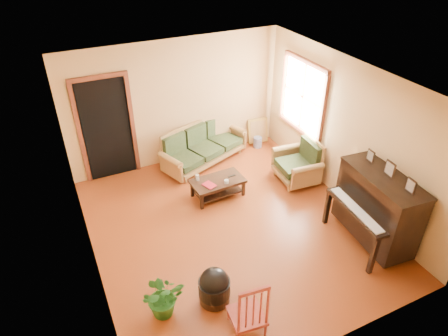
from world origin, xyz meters
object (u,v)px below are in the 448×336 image
footstool (214,289)px  red_chair (247,304)px  ceramic_crock (258,142)px  piano (377,209)px  potted_plant (163,296)px  sofa (204,145)px  armchair (297,161)px  coffee_table (218,188)px

footstool → red_chair: red_chair is taller
ceramic_crock → piano: bearing=-87.1°
footstool → potted_plant: potted_plant is taller
sofa → footstool: (-1.30, -3.39, -0.20)m
armchair → potted_plant: bearing=-145.9°
sofa → armchair: size_ratio=2.20×
piano → sofa: bearing=119.5°
red_chair → footstool: bearing=115.6°
potted_plant → piano: bearing=-1.4°
armchair → footstool: size_ratio=1.98×
armchair → potted_plant: (-3.37, -1.88, -0.12)m
piano → potted_plant: size_ratio=2.27×
piano → red_chair: 2.70m
sofa → ceramic_crock: size_ratio=7.88×
red_chair → potted_plant: size_ratio=1.48×
coffee_table → piano: (1.78, -2.16, 0.45)m
coffee_table → potted_plant: bearing=-130.1°
red_chair → ceramic_crock: 4.74m
footstool → ceramic_crock: (2.65, 3.47, -0.09)m
sofa → ceramic_crock: bearing=-17.0°
sofa → footstool: 3.64m
sofa → armchair: (1.38, -1.40, 0.02)m
ceramic_crock → armchair: bearing=-89.0°
sofa → potted_plant: 3.84m
sofa → ceramic_crock: 1.38m
ceramic_crock → sofa: bearing=-176.5°
coffee_table → armchair: size_ratio=1.12×
piano → footstool: size_ratio=3.21×
piano → potted_plant: 3.53m
sofa → red_chair: 4.11m
sofa → armchair: armchair is taller
coffee_table → armchair: bearing=-6.6°
armchair → potted_plant: 3.86m
potted_plant → sofa: bearing=58.8°
red_chair → ceramic_crock: red_chair is taller
sofa → coffee_table: (-0.25, -1.21, -0.23)m
potted_plant → coffee_table: bearing=49.9°
piano → ceramic_crock: size_ratio=5.81×
armchair → footstool: 3.34m
coffee_table → ceramic_crock: coffee_table is taller
footstool → ceramic_crock: footstool is taller
armchair → piano: bearing=-80.7°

